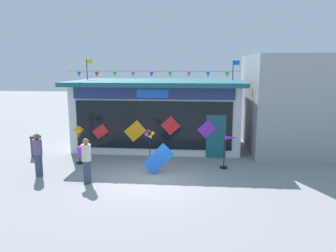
# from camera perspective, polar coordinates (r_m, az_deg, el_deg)

# --- Properties ---
(ground_plane) EXTENTS (80.00, 80.00, 0.00)m
(ground_plane) POSITION_cam_1_polar(r_m,az_deg,el_deg) (12.31, -3.23, -9.53)
(ground_plane) COLOR gray
(kite_shop_building) EXTENTS (8.52, 5.10, 4.54)m
(kite_shop_building) POSITION_cam_1_polar(r_m,az_deg,el_deg) (17.21, -1.66, 2.34)
(kite_shop_building) COLOR silver
(kite_shop_building) RESTS_ON ground_plane
(wind_spinner_far_left) EXTENTS (0.35, 0.35, 1.67)m
(wind_spinner_far_left) POSITION_cam_1_polar(r_m,az_deg,el_deg) (14.50, -15.38, -1.37)
(wind_spinner_far_left) COLOR black
(wind_spinner_far_left) RESTS_ON ground_plane
(wind_spinner_left) EXTENTS (0.40, 0.30, 1.59)m
(wind_spinner_left) POSITION_cam_1_polar(r_m,az_deg,el_deg) (13.77, -3.23, -2.64)
(wind_spinner_left) COLOR black
(wind_spinner_left) RESTS_ON ground_plane
(wind_spinner_center_left) EXTENTS (0.68, 0.33, 1.41)m
(wind_spinner_center_left) POSITION_cam_1_polar(r_m,az_deg,el_deg) (13.63, 10.57, -3.42)
(wind_spinner_center_left) COLOR black
(wind_spinner_center_left) RESTS_ON ground_plane
(person_near_camera) EXTENTS (0.47, 0.36, 1.68)m
(person_near_camera) POSITION_cam_1_polar(r_m,az_deg,el_deg) (12.10, -14.16, -5.77)
(person_near_camera) COLOR #333D56
(person_near_camera) RESTS_ON ground_plane
(person_mid_plaza) EXTENTS (0.34, 0.34, 1.68)m
(person_mid_plaza) POSITION_cam_1_polar(r_m,az_deg,el_deg) (13.50, -21.83, -4.66)
(person_mid_plaza) COLOR #333D56
(person_mid_plaza) RESTS_ON ground_plane
(trash_bin) EXTENTS (0.52, 0.52, 0.97)m
(trash_bin) POSITION_cam_1_polar(r_m,az_deg,el_deg) (16.54, -22.12, -3.26)
(trash_bin) COLOR #2D4238
(trash_bin) RESTS_ON ground_plane
(display_kite_on_ground) EXTENTS (1.25, 0.24, 1.25)m
(display_kite_on_ground) POSITION_cam_1_polar(r_m,az_deg,el_deg) (12.80, -1.68, -5.77)
(display_kite_on_ground) COLOR blue
(display_kite_on_ground) RESTS_ON ground_plane
(neighbour_building) EXTENTS (7.80, 6.00, 4.74)m
(neighbour_building) POSITION_cam_1_polar(r_m,az_deg,el_deg) (18.45, 25.86, 3.76)
(neighbour_building) COLOR #99999E
(neighbour_building) RESTS_ON ground_plane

